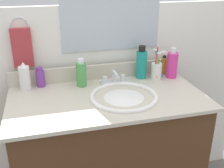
{
  "coord_description": "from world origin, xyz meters",
  "views": [
    {
      "loc": [
        -0.31,
        -1.28,
        1.49
      ],
      "look_at": [
        0.02,
        0.0,
        0.93
      ],
      "focal_mm": 43.9,
      "sensor_mm": 36.0,
      "label": 1
    }
  ],
  "objects_px": {
    "hand_towel": "(22,48)",
    "faucet": "(114,79)",
    "bottle_soap_pink": "(172,65)",
    "bottle_toner_green": "(81,74)",
    "bottle_mouthwash_teal": "(141,63)",
    "bottle_oil_amber": "(164,65)",
    "bottle_lotion_white": "(25,77)",
    "bottle_cream_purple": "(40,78)",
    "cup_white_ceramic": "(157,70)"
  },
  "relations": [
    {
      "from": "hand_towel",
      "to": "faucet",
      "type": "xyz_separation_m",
      "value": [
        0.5,
        -0.13,
        -0.19
      ]
    },
    {
      "from": "faucet",
      "to": "bottle_soap_pink",
      "type": "bearing_deg",
      "value": 1.72
    },
    {
      "from": "bottle_toner_green",
      "to": "bottle_soap_pink",
      "type": "distance_m",
      "value": 0.56
    },
    {
      "from": "bottle_mouthwash_teal",
      "to": "bottle_soap_pink",
      "type": "xyz_separation_m",
      "value": [
        0.19,
        -0.04,
        -0.01
      ]
    },
    {
      "from": "faucet",
      "to": "bottle_oil_amber",
      "type": "relative_size",
      "value": 1.31
    },
    {
      "from": "faucet",
      "to": "bottle_toner_green",
      "type": "distance_m",
      "value": 0.2
    },
    {
      "from": "bottle_mouthwash_teal",
      "to": "bottle_lotion_white",
      "type": "bearing_deg",
      "value": -179.58
    },
    {
      "from": "bottle_cream_purple",
      "to": "bottle_soap_pink",
      "type": "bearing_deg",
      "value": -4.31
    },
    {
      "from": "cup_white_ceramic",
      "to": "bottle_cream_purple",
      "type": "bearing_deg",
      "value": 175.32
    },
    {
      "from": "bottle_soap_pink",
      "to": "hand_towel",
      "type": "bearing_deg",
      "value": 172.56
    },
    {
      "from": "bottle_cream_purple",
      "to": "cup_white_ceramic",
      "type": "bearing_deg",
      "value": -4.68
    },
    {
      "from": "bottle_toner_green",
      "to": "bottle_lotion_white",
      "type": "bearing_deg",
      "value": 174.49
    },
    {
      "from": "faucet",
      "to": "bottle_oil_amber",
      "type": "xyz_separation_m",
      "value": [
        0.35,
        0.08,
        0.03
      ]
    },
    {
      "from": "bottle_cream_purple",
      "to": "cup_white_ceramic",
      "type": "relative_size",
      "value": 0.59
    },
    {
      "from": "hand_towel",
      "to": "bottle_cream_purple",
      "type": "xyz_separation_m",
      "value": [
        0.08,
        -0.05,
        -0.17
      ]
    },
    {
      "from": "bottle_soap_pink",
      "to": "cup_white_ceramic",
      "type": "relative_size",
      "value": 0.95
    },
    {
      "from": "hand_towel",
      "to": "bottle_oil_amber",
      "type": "relative_size",
      "value": 1.8
    },
    {
      "from": "faucet",
      "to": "bottle_mouthwash_teal",
      "type": "xyz_separation_m",
      "value": [
        0.19,
        0.05,
        0.06
      ]
    },
    {
      "from": "bottle_toner_green",
      "to": "cup_white_ceramic",
      "type": "bearing_deg",
      "value": -0.36
    },
    {
      "from": "bottle_oil_amber",
      "to": "bottle_cream_purple",
      "type": "relative_size",
      "value": 1.04
    },
    {
      "from": "faucet",
      "to": "bottle_toner_green",
      "type": "bearing_deg",
      "value": 174.9
    },
    {
      "from": "bottle_oil_amber",
      "to": "faucet",
      "type": "bearing_deg",
      "value": -167.25
    },
    {
      "from": "hand_towel",
      "to": "bottle_toner_green",
      "type": "relative_size",
      "value": 1.33
    },
    {
      "from": "bottle_lotion_white",
      "to": "hand_towel",
      "type": "bearing_deg",
      "value": 88.38
    },
    {
      "from": "bottle_oil_amber",
      "to": "bottle_cream_purple",
      "type": "bearing_deg",
      "value": -179.34
    },
    {
      "from": "bottle_lotion_white",
      "to": "bottle_mouthwash_teal",
      "type": "xyz_separation_m",
      "value": [
        0.69,
        0.01,
        0.02
      ]
    },
    {
      "from": "bottle_toner_green",
      "to": "cup_white_ceramic",
      "type": "distance_m",
      "value": 0.46
    },
    {
      "from": "bottle_mouthwash_teal",
      "to": "bottle_soap_pink",
      "type": "bearing_deg",
      "value": -12.44
    },
    {
      "from": "bottle_oil_amber",
      "to": "bottle_cream_purple",
      "type": "distance_m",
      "value": 0.77
    },
    {
      "from": "bottle_soap_pink",
      "to": "faucet",
      "type": "bearing_deg",
      "value": -178.28
    },
    {
      "from": "hand_towel",
      "to": "bottle_lotion_white",
      "type": "height_order",
      "value": "hand_towel"
    },
    {
      "from": "faucet",
      "to": "bottle_mouthwash_teal",
      "type": "relative_size",
      "value": 0.78
    },
    {
      "from": "hand_towel",
      "to": "faucet",
      "type": "bearing_deg",
      "value": -14.05
    },
    {
      "from": "hand_towel",
      "to": "bottle_lotion_white",
      "type": "relative_size",
      "value": 1.36
    },
    {
      "from": "hand_towel",
      "to": "bottle_soap_pink",
      "type": "distance_m",
      "value": 0.89
    },
    {
      "from": "bottle_toner_green",
      "to": "bottle_soap_pink",
      "type": "bearing_deg",
      "value": -0.6
    },
    {
      "from": "bottle_oil_amber",
      "to": "bottle_cream_purple",
      "type": "xyz_separation_m",
      "value": [
        -0.77,
        -0.01,
        -0.0
      ]
    },
    {
      "from": "bottle_cream_purple",
      "to": "faucet",
      "type": "bearing_deg",
      "value": -9.58
    },
    {
      "from": "bottle_toner_green",
      "to": "bottle_oil_amber",
      "type": "bearing_deg",
      "value": 6.58
    },
    {
      "from": "bottle_oil_amber",
      "to": "bottle_lotion_white",
      "type": "distance_m",
      "value": 0.86
    },
    {
      "from": "bottle_toner_green",
      "to": "bottle_cream_purple",
      "type": "xyz_separation_m",
      "value": [
        -0.23,
        0.05,
        -0.02
      ]
    },
    {
      "from": "bottle_soap_pink",
      "to": "cup_white_ceramic",
      "type": "distance_m",
      "value": 0.1
    },
    {
      "from": "bottle_soap_pink",
      "to": "cup_white_ceramic",
      "type": "xyz_separation_m",
      "value": [
        -0.1,
        0.0,
        -0.03
      ]
    },
    {
      "from": "bottle_oil_amber",
      "to": "bottle_toner_green",
      "type": "height_order",
      "value": "bottle_toner_green"
    },
    {
      "from": "bottle_mouthwash_teal",
      "to": "bottle_cream_purple",
      "type": "height_order",
      "value": "bottle_mouthwash_teal"
    },
    {
      "from": "bottle_cream_purple",
      "to": "bottle_soap_pink",
      "type": "height_order",
      "value": "bottle_soap_pink"
    },
    {
      "from": "bottle_lotion_white",
      "to": "bottle_mouthwash_teal",
      "type": "bearing_deg",
      "value": 0.42
    },
    {
      "from": "bottle_lotion_white",
      "to": "bottle_cream_purple",
      "type": "relative_size",
      "value": 1.38
    },
    {
      "from": "bottle_toner_green",
      "to": "bottle_cream_purple",
      "type": "distance_m",
      "value": 0.24
    },
    {
      "from": "bottle_oil_amber",
      "to": "bottle_mouthwash_teal",
      "type": "xyz_separation_m",
      "value": [
        -0.16,
        -0.03,
        0.04
      ]
    }
  ]
}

